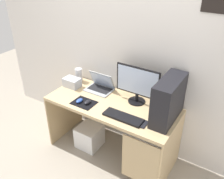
{
  "coord_description": "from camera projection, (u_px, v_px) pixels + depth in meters",
  "views": [
    {
      "loc": [
        1.21,
        -1.93,
        2.23
      ],
      "look_at": [
        0.0,
        0.0,
        0.9
      ],
      "focal_mm": 39.35,
      "sensor_mm": 36.0,
      "label": 1
    }
  ],
  "objects": [
    {
      "name": "ground_plane",
      "position": [
        112.0,
        151.0,
        3.09
      ],
      "size": [
        8.0,
        8.0,
        0.0
      ],
      "primitive_type": "plane",
      "color": "#9E9384"
    },
    {
      "name": "wall_back",
      "position": [
        129.0,
        44.0,
        2.7
      ],
      "size": [
        4.0,
        0.05,
        2.6
      ],
      "color": "silver",
      "rests_on": "ground_plane"
    },
    {
      "name": "desk",
      "position": [
        113.0,
        115.0,
        2.78
      ],
      "size": [
        1.48,
        0.64,
        0.72
      ],
      "color": "tan",
      "rests_on": "ground_plane"
    },
    {
      "name": "pc_tower",
      "position": [
        168.0,
        100.0,
        2.38
      ],
      "size": [
        0.19,
        0.49,
        0.45
      ],
      "primitive_type": "cube",
      "color": "black",
      "rests_on": "desk"
    },
    {
      "name": "monitor",
      "position": [
        137.0,
        84.0,
        2.64
      ],
      "size": [
        0.5,
        0.19,
        0.43
      ],
      "color": "black",
      "rests_on": "desk"
    },
    {
      "name": "laptop",
      "position": [
        100.0,
        86.0,
        2.97
      ],
      "size": [
        0.32,
        0.23,
        0.22
      ],
      "color": "#9EA3A8",
      "rests_on": "desk"
    },
    {
      "name": "speaker",
      "position": [
        79.0,
        75.0,
        3.14
      ],
      "size": [
        0.09,
        0.09,
        0.17
      ],
      "primitive_type": "cylinder",
      "color": "silver",
      "rests_on": "desk"
    },
    {
      "name": "projector",
      "position": [
        72.0,
        83.0,
        3.03
      ],
      "size": [
        0.2,
        0.14,
        0.11
      ],
      "primitive_type": "cube",
      "color": "#B7BCC6",
      "rests_on": "desk"
    },
    {
      "name": "keyboard",
      "position": [
        123.0,
        117.0,
        2.49
      ],
      "size": [
        0.42,
        0.14,
        0.02
      ],
      "primitive_type": "cube",
      "color": "black",
      "rests_on": "desk"
    },
    {
      "name": "mousepad",
      "position": [
        84.0,
        103.0,
        2.74
      ],
      "size": [
        0.26,
        0.2,
        0.0
      ],
      "primitive_type": "cube",
      "color": "black",
      "rests_on": "desk"
    },
    {
      "name": "mouse_left",
      "position": [
        88.0,
        102.0,
        2.71
      ],
      "size": [
        0.06,
        0.1,
        0.03
      ],
      "primitive_type": "ellipsoid",
      "color": "black",
      "rests_on": "mousepad"
    },
    {
      "name": "mouse_right",
      "position": [
        79.0,
        101.0,
        2.74
      ],
      "size": [
        0.06,
        0.1,
        0.03
      ],
      "primitive_type": "ellipsoid",
      "color": "#2D51B2",
      "rests_on": "mousepad"
    },
    {
      "name": "cell_phone",
      "position": [
        143.0,
        124.0,
        2.4
      ],
      "size": [
        0.07,
        0.13,
        0.01
      ],
      "primitive_type": "cube",
      "color": "black",
      "rests_on": "desk"
    },
    {
      "name": "subwoofer",
      "position": [
        89.0,
        136.0,
        3.12
      ],
      "size": [
        0.29,
        0.29,
        0.29
      ],
      "primitive_type": "cube",
      "color": "white",
      "rests_on": "ground_plane"
    }
  ]
}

